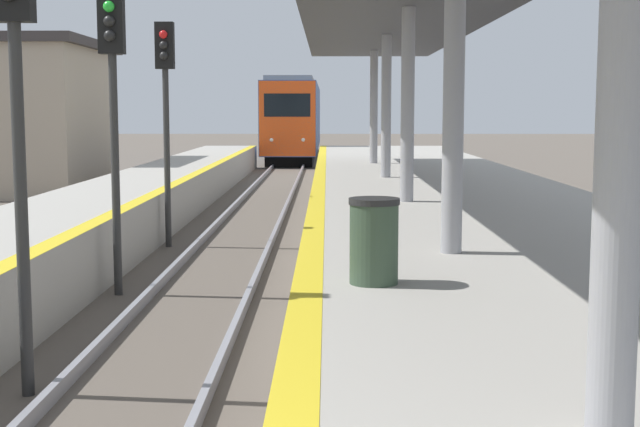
{
  "coord_description": "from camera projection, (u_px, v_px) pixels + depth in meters",
  "views": [
    {
      "loc": [
        1.84,
        -2.04,
        2.71
      ],
      "look_at": [
        1.71,
        13.88,
        0.86
      ],
      "focal_mm": 50.0,
      "sensor_mm": 36.0,
      "label": 1
    }
  ],
  "objects": [
    {
      "name": "signal_far",
      "position": [
        166.0,
        91.0,
        17.38
      ],
      "size": [
        0.36,
        0.31,
        4.41
      ],
      "color": "#2D2D2D",
      "rests_on": "ground"
    },
    {
      "name": "trash_bin",
      "position": [
        374.0,
        241.0,
        8.6
      ],
      "size": [
        0.49,
        0.49,
        0.83
      ],
      "color": "#384C38",
      "rests_on": "platform_right"
    },
    {
      "name": "train",
      "position": [
        295.0,
        119.0,
        51.0
      ],
      "size": [
        2.66,
        20.64,
        4.32
      ],
      "color": "black",
      "rests_on": "ground"
    },
    {
      "name": "signal_near",
      "position": [
        15.0,
        69.0,
        8.14
      ],
      "size": [
        0.36,
        0.31,
        4.41
      ],
      "color": "#2D2D2D",
      "rests_on": "ground"
    },
    {
      "name": "station_canopy",
      "position": [
        409.0,
        6.0,
        16.0
      ],
      "size": [
        4.0,
        29.69,
        3.72
      ],
      "color": "#99999E",
      "rests_on": "platform_right"
    },
    {
      "name": "signal_mid",
      "position": [
        113.0,
        84.0,
        12.76
      ],
      "size": [
        0.36,
        0.31,
        4.41
      ],
      "color": "#2D2D2D",
      "rests_on": "ground"
    }
  ]
}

